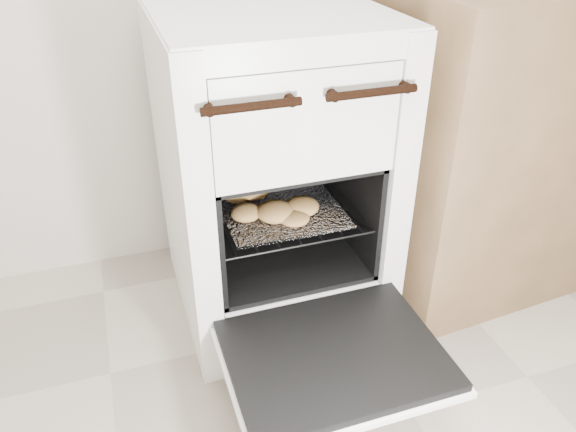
# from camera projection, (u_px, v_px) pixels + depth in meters

# --- Properties ---
(stove) EXTENTS (0.53, 0.59, 0.82)m
(stove) POSITION_uv_depth(u_px,v_px,m) (272.00, 177.00, 1.48)
(stove) COLOR white
(stove) RESTS_ON ground
(oven_door) EXTENTS (0.48, 0.37, 0.03)m
(oven_door) POSITION_uv_depth(u_px,v_px,m) (334.00, 357.00, 1.23)
(oven_door) COLOR black
(oven_door) RESTS_ON stove
(oven_rack) EXTENTS (0.39, 0.37, 0.01)m
(oven_rack) POSITION_uv_depth(u_px,v_px,m) (279.00, 209.00, 1.47)
(oven_rack) COLOR black
(oven_rack) RESTS_ON stove
(foil_sheet) EXTENTS (0.30, 0.27, 0.01)m
(foil_sheet) POSITION_uv_depth(u_px,v_px,m) (281.00, 211.00, 1.45)
(foil_sheet) COLOR white
(foil_sheet) RESTS_ON oven_rack
(baked_rolls) EXTENTS (0.26, 0.29, 0.04)m
(baked_rolls) POSITION_uv_depth(u_px,v_px,m) (269.00, 205.00, 1.43)
(baked_rolls) COLOR #DE9F59
(baked_rolls) RESTS_ON foil_sheet
(counter) EXTENTS (0.91, 0.64, 0.86)m
(counter) POSITION_uv_depth(u_px,v_px,m) (506.00, 132.00, 1.67)
(counter) COLOR brown
(counter) RESTS_ON ground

